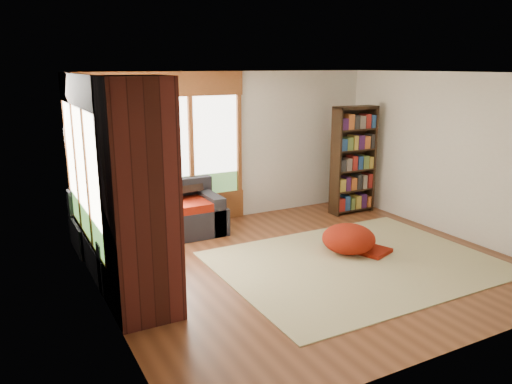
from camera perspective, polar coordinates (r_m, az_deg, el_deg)
name	(u,v)px	position (r m, az deg, el deg)	size (l,w,h in m)	color
floor	(308,264)	(7.09, 5.96, -8.13)	(5.50, 5.50, 0.00)	#5B3019
ceiling	(313,73)	(6.56, 6.56, 13.36)	(5.50, 5.50, 0.00)	white
wall_back	(231,147)	(8.85, -2.91, 5.20)	(5.50, 0.04, 2.60)	silver
wall_front	(466,224)	(4.92, 22.85, -3.37)	(5.50, 0.04, 2.60)	silver
wall_left	(100,198)	(5.67, -17.42, -0.65)	(0.04, 5.00, 2.60)	silver
wall_right	(454,156)	(8.54, 21.74, 3.87)	(0.04, 5.00, 2.60)	silver
windows_back	(166,149)	(8.38, -10.30, 4.82)	(2.82, 0.10, 1.90)	brown
windows_left	(83,173)	(6.82, -19.16, 2.10)	(0.10, 2.62, 1.90)	brown
roller_blind	(73,134)	(7.57, -20.22, 6.24)	(0.03, 0.72, 0.90)	#6D8753
brick_chimney	(140,201)	(5.41, -13.07, -1.05)	(0.70, 0.70, 2.60)	#471914
sectional_sofa	(136,230)	(7.70, -13.50, -4.22)	(2.20, 2.20, 0.80)	black
area_rug	(356,263)	(7.20, 11.36, -7.93)	(3.76, 2.88, 0.01)	beige
bookshelf	(353,160)	(9.39, 11.08, 3.58)	(0.85, 0.28, 1.98)	black
pouf	(349,238)	(7.51, 10.55, -5.18)	(0.78, 0.78, 0.42)	maroon
dog_tan	(148,195)	(7.77, -12.23, -0.30)	(0.99, 0.86, 0.48)	brown
dog_brindle	(141,214)	(6.86, -13.04, -2.43)	(0.54, 0.86, 0.46)	black
throw_pillows	(135,199)	(7.72, -13.71, -0.73)	(1.98, 1.68, 0.45)	black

